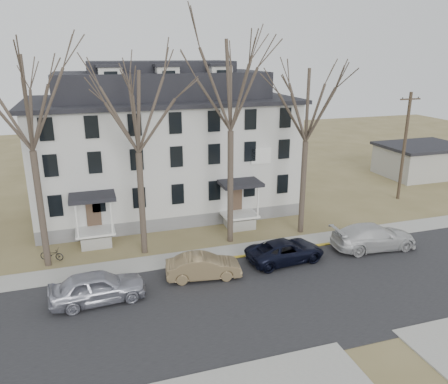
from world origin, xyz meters
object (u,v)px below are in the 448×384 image
object	(u,v)px
tree_mid_left	(136,106)
bicycle_left	(52,255)
car_silver	(98,288)
boarding_house	(164,146)
tree_center	(231,79)
tree_mid_right	(308,100)
car_navy	(285,251)
car_tan	(203,267)
tree_far_left	(25,97)
car_white	(374,237)
utility_pole_far	(404,145)

from	to	relation	value
tree_mid_left	bicycle_left	bearing A→B (deg)	174.45
car_silver	boarding_house	bearing A→B (deg)	-28.04
car_silver	bicycle_left	bearing A→B (deg)	20.49
tree_center	tree_mid_right	size ratio (longest dim) A/B	1.15
car_silver	car_navy	size ratio (longest dim) A/B	0.99
tree_mid_right	car_tan	bearing A→B (deg)	-152.24
tree_center	boarding_house	bearing A→B (deg)	110.20
car_navy	boarding_house	bearing A→B (deg)	18.22
boarding_house	tree_far_left	size ratio (longest dim) A/B	1.52
tree_center	car_white	world-z (taller)	tree_center
boarding_house	tree_center	distance (m)	10.39
tree_mid_right	car_navy	bearing A→B (deg)	-128.10
tree_far_left	car_navy	bearing A→B (deg)	-15.84
tree_far_left	bicycle_left	distance (m)	9.96
car_white	bicycle_left	size ratio (longest dim) A/B	3.76
car_white	boarding_house	bearing A→B (deg)	48.34
boarding_house	utility_pole_far	world-z (taller)	boarding_house
utility_pole_far	car_tan	size ratio (longest dim) A/B	2.17
car_silver	car_white	xyz separation A→B (m)	(17.96, 1.19, -0.01)
boarding_house	tree_mid_left	distance (m)	9.66
tree_far_left	car_tan	size ratio (longest dim) A/B	3.14
car_tan	car_white	distance (m)	11.98
tree_far_left	tree_mid_right	distance (m)	17.52
tree_far_left	car_silver	distance (m)	11.25
tree_mid_left	tree_mid_right	size ratio (longest dim) A/B	1.00
utility_pole_far	car_navy	xyz separation A→B (m)	(-15.18, -8.26, -4.21)
tree_center	bicycle_left	world-z (taller)	tree_center
car_white	tree_mid_right	bearing A→B (deg)	42.98
car_silver	tree_far_left	bearing A→B (deg)	24.52
boarding_house	car_navy	size ratio (longest dim) A/B	4.15
car_white	bicycle_left	xyz separation A→B (m)	(-20.57, 4.71, -0.43)
car_silver	car_white	size ratio (longest dim) A/B	0.86
tree_mid_right	utility_pole_far	xyz separation A→B (m)	(12.00, 4.20, -4.70)
utility_pole_far	car_white	size ratio (longest dim) A/B	1.65
car_silver	bicycle_left	size ratio (longest dim) A/B	3.24
tree_center	bicycle_left	xyz separation A→B (m)	(-11.79, 0.56, -10.68)
car_silver	tree_mid_left	bearing A→B (deg)	-34.19
car_navy	car_tan	bearing A→B (deg)	90.00
boarding_house	car_tan	size ratio (longest dim) A/B	4.76
car_tan	tree_far_left	bearing A→B (deg)	70.38
car_white	car_silver	bearing A→B (deg)	98.33
tree_far_left	car_navy	size ratio (longest dim) A/B	2.74
tree_mid_left	car_white	bearing A→B (deg)	-15.66
tree_mid_right	utility_pole_far	distance (m)	13.55
car_tan	bicycle_left	bearing A→B (deg)	66.96
car_tan	car_navy	bearing A→B (deg)	-76.91
tree_center	car_silver	size ratio (longest dim) A/B	2.95
tree_mid_left	car_silver	xyz separation A→B (m)	(-3.17, -5.33, -8.75)
boarding_house	tree_mid_left	world-z (taller)	tree_mid_left
boarding_house	tree_mid_left	xyz separation A→B (m)	(-3.00, -8.15, 4.22)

